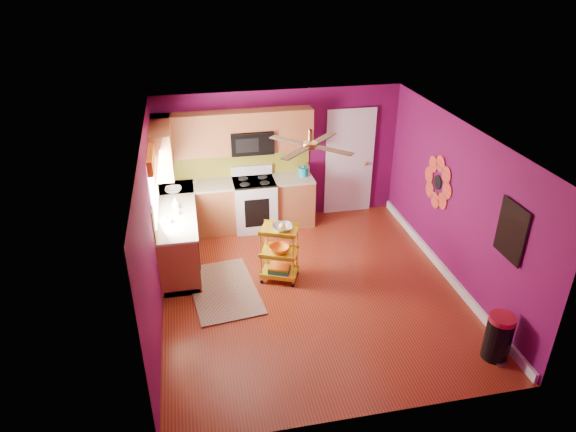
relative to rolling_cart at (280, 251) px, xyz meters
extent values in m
plane|color=maroon|center=(0.41, -0.36, -0.52)|extent=(5.00, 5.00, 0.00)
cube|color=#620B45|center=(0.41, 2.14, 0.73)|extent=(4.50, 0.04, 2.50)
cube|color=#620B45|center=(0.41, -2.86, 0.73)|extent=(4.50, 0.04, 2.50)
cube|color=#620B45|center=(-1.84, -0.36, 0.73)|extent=(0.04, 5.00, 2.50)
cube|color=#620B45|center=(2.66, -0.36, 0.73)|extent=(0.04, 5.00, 2.50)
cube|color=silver|center=(0.41, -0.36, 1.98)|extent=(4.50, 5.00, 0.04)
cube|color=white|center=(2.63, -0.36, -0.45)|extent=(0.05, 4.90, 0.14)
cube|color=brown|center=(-1.54, 0.99, -0.07)|extent=(0.60, 2.30, 0.90)
cube|color=brown|center=(-0.44, 1.84, -0.07)|extent=(2.80, 0.60, 0.90)
cube|color=beige|center=(-1.54, 0.99, 0.40)|extent=(0.63, 2.30, 0.04)
cube|color=beige|center=(-0.44, 1.84, 0.40)|extent=(2.80, 0.63, 0.04)
cube|color=black|center=(-1.54, 0.99, -0.47)|extent=(0.54, 2.30, 0.10)
cube|color=black|center=(-0.44, 1.84, -0.47)|extent=(2.80, 0.54, 0.10)
cube|color=white|center=(-0.14, 1.81, -0.06)|extent=(0.76, 0.66, 0.92)
cube|color=black|center=(-0.14, 1.81, 0.40)|extent=(0.76, 0.62, 0.03)
cube|color=white|center=(-0.14, 2.09, 0.52)|extent=(0.76, 0.06, 0.18)
cube|color=black|center=(-0.14, 1.48, -0.07)|extent=(0.45, 0.02, 0.55)
cube|color=brown|center=(-1.18, 1.97, 1.30)|extent=(1.32, 0.33, 0.75)
cube|color=brown|center=(0.60, 1.97, 1.30)|extent=(0.72, 0.33, 0.75)
cube|color=brown|center=(-0.14, 1.97, 1.51)|extent=(0.76, 0.33, 0.34)
cube|color=brown|center=(-1.67, 1.49, 1.30)|extent=(0.33, 1.30, 0.75)
cube|color=black|center=(-0.14, 1.94, 1.13)|extent=(0.76, 0.38, 0.40)
cube|color=olive|center=(-0.44, 2.13, 0.67)|extent=(2.80, 0.01, 0.51)
cube|color=olive|center=(-1.83, 0.99, 0.67)|extent=(0.01, 2.30, 0.51)
cube|color=white|center=(-1.82, 0.69, 1.03)|extent=(0.03, 1.20, 1.00)
cube|color=orange|center=(-1.79, 0.69, 1.50)|extent=(0.08, 1.35, 0.22)
cube|color=white|center=(1.76, 2.11, 0.50)|extent=(0.85, 0.04, 2.05)
cube|color=white|center=(1.76, 2.09, 0.50)|extent=(0.95, 0.02, 2.15)
sphere|color=#BF8C3F|center=(2.08, 2.06, 0.48)|extent=(0.07, 0.07, 0.07)
cylinder|color=black|center=(2.64, 0.24, 0.83)|extent=(0.01, 0.24, 0.24)
cube|color=teal|center=(2.64, -1.76, 1.03)|extent=(0.03, 0.52, 0.72)
cube|color=black|center=(2.63, -1.76, 1.03)|extent=(0.01, 0.56, 0.76)
cylinder|color=#BF8C3F|center=(0.41, -0.16, 1.90)|extent=(0.06, 0.06, 0.16)
cylinder|color=#BF8C3F|center=(0.41, -0.16, 1.76)|extent=(0.20, 0.20, 0.08)
cube|color=#4C2D19|center=(0.68, 0.11, 1.76)|extent=(0.47, 0.47, 0.01)
cube|color=#4C2D19|center=(0.14, 0.11, 1.76)|extent=(0.47, 0.47, 0.01)
cube|color=#4C2D19|center=(0.14, -0.43, 1.76)|extent=(0.47, 0.47, 0.01)
cube|color=#4C2D19|center=(0.68, -0.43, 1.76)|extent=(0.47, 0.47, 0.01)
cube|color=#321910|center=(-0.91, -0.13, -0.51)|extent=(1.15, 1.68, 0.02)
cylinder|color=yellow|center=(-0.30, -0.06, -0.05)|extent=(0.02, 0.02, 0.87)
cylinder|color=yellow|center=(0.16, -0.25, -0.05)|extent=(0.02, 0.02, 0.87)
cylinder|color=yellow|center=(-0.17, 0.26, -0.05)|extent=(0.02, 0.02, 0.87)
cylinder|color=yellow|center=(0.29, 0.07, -0.05)|extent=(0.02, 0.02, 0.87)
sphere|color=black|center=(-0.30, -0.06, -0.49)|extent=(0.06, 0.06, 0.06)
sphere|color=black|center=(0.16, -0.25, -0.49)|extent=(0.06, 0.06, 0.06)
sphere|color=black|center=(-0.17, 0.26, -0.49)|extent=(0.06, 0.06, 0.06)
sphere|color=black|center=(0.29, 0.07, -0.49)|extent=(0.06, 0.06, 0.06)
cube|color=yellow|center=(-0.01, 0.00, 0.37)|extent=(0.67, 0.59, 0.03)
cube|color=yellow|center=(-0.01, 0.00, -0.03)|extent=(0.67, 0.59, 0.03)
cube|color=yellow|center=(-0.01, 0.00, -0.40)|extent=(0.67, 0.59, 0.03)
imported|color=beige|center=(0.04, -0.02, 0.42)|extent=(0.40, 0.40, 0.08)
sphere|color=yellow|center=(0.04, -0.02, 0.44)|extent=(0.10, 0.10, 0.10)
imported|color=orange|center=(-0.01, 0.00, 0.03)|extent=(0.42, 0.42, 0.10)
cube|color=navy|center=(-0.01, 0.00, -0.36)|extent=(0.40, 0.35, 0.04)
cube|color=#267233|center=(-0.01, 0.00, -0.32)|extent=(0.40, 0.35, 0.04)
cube|color=orange|center=(-0.01, 0.00, -0.29)|extent=(0.40, 0.35, 0.03)
cylinder|color=black|center=(2.39, -2.28, -0.23)|extent=(0.41, 0.41, 0.58)
cylinder|color=#AA1828|center=(2.39, -2.28, 0.09)|extent=(0.34, 0.34, 0.07)
cube|color=beige|center=(2.39, -2.45, -0.51)|extent=(0.13, 0.09, 0.03)
cylinder|color=teal|center=(0.80, 1.87, 0.50)|extent=(0.18, 0.18, 0.16)
sphere|color=teal|center=(0.80, 1.87, 0.60)|extent=(0.06, 0.06, 0.06)
cube|color=beige|center=(0.81, 1.94, 0.51)|extent=(0.22, 0.15, 0.18)
imported|color=#EA3F72|center=(-1.53, 0.76, 0.51)|extent=(0.08, 0.09, 0.19)
imported|color=white|center=(-1.53, 0.98, 0.51)|extent=(0.14, 0.14, 0.18)
imported|color=white|center=(-1.57, 1.63, 0.45)|extent=(0.29, 0.29, 0.07)
imported|color=white|center=(-1.64, 0.50, 0.46)|extent=(0.11, 0.11, 0.09)
camera|label=1|loc=(-1.23, -6.70, 4.18)|focal=32.00mm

